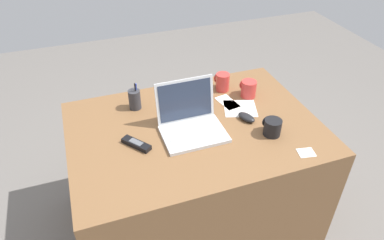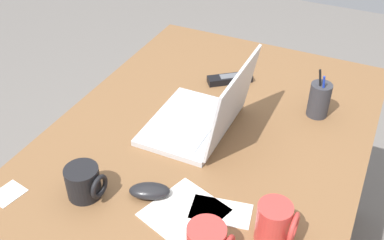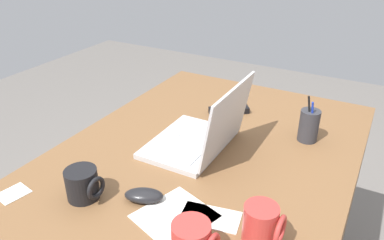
% 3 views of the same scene
% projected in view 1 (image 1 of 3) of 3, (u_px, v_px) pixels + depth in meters
% --- Properties ---
extents(ground_plane, '(6.00, 6.00, 0.00)m').
position_uv_depth(ground_plane, '(194.00, 216.00, 2.32)').
color(ground_plane, slate).
extents(desk, '(1.31, 0.93, 0.74)m').
position_uv_depth(desk, '(195.00, 176.00, 2.10)').
color(desk, brown).
rests_on(desk, ground).
extents(laptop, '(0.32, 0.28, 0.25)m').
position_uv_depth(laptop, '(191.00, 123.00, 1.82)').
color(laptop, silver).
rests_on(laptop, desk).
extents(computer_mouse, '(0.09, 0.12, 0.03)m').
position_uv_depth(computer_mouse, '(246.00, 117.00, 1.92)').
color(computer_mouse, black).
rests_on(computer_mouse, desk).
extents(coffee_mug_white, '(0.08, 0.09, 0.11)m').
position_uv_depth(coffee_mug_white, '(222.00, 82.00, 2.14)').
color(coffee_mug_white, '#C63833').
rests_on(coffee_mug_white, desk).
extents(coffee_mug_tall, '(0.09, 0.10, 0.09)m').
position_uv_depth(coffee_mug_tall, '(272.00, 127.00, 1.80)').
color(coffee_mug_tall, black).
rests_on(coffee_mug_tall, desk).
extents(coffee_mug_spare, '(0.09, 0.10, 0.10)m').
position_uv_depth(coffee_mug_spare, '(248.00, 89.00, 2.09)').
color(coffee_mug_spare, '#C63833').
rests_on(coffee_mug_spare, desk).
extents(cordless_phone, '(0.13, 0.15, 0.03)m').
position_uv_depth(cordless_phone, '(136.00, 144.00, 1.75)').
color(cordless_phone, black).
rests_on(cordless_phone, desk).
extents(pen_holder, '(0.07, 0.07, 0.17)m').
position_uv_depth(pen_holder, '(135.00, 99.00, 1.98)').
color(pen_holder, '#333338').
rests_on(pen_holder, desk).
extents(paper_note_near_laptop, '(0.09, 0.08, 0.00)m').
position_uv_depth(paper_note_near_laptop, '(306.00, 153.00, 1.71)').
color(paper_note_near_laptop, white).
rests_on(paper_note_near_laptop, desk).
extents(paper_note_left, '(0.22, 0.22, 0.00)m').
position_uv_depth(paper_note_left, '(240.00, 108.00, 2.01)').
color(paper_note_left, white).
rests_on(paper_note_left, desk).
extents(paper_note_right, '(0.11, 0.17, 0.00)m').
position_uv_depth(paper_note_right, '(227.00, 102.00, 2.06)').
color(paper_note_right, white).
rests_on(paper_note_right, desk).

